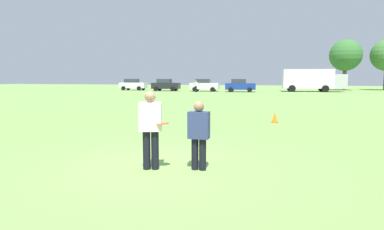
{
  "coord_description": "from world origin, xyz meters",
  "views": [
    {
      "loc": [
        2.54,
        -6.51,
        1.93
      ],
      "look_at": [
        0.28,
        1.84,
        0.95
      ],
      "focal_mm": 30.24,
      "sensor_mm": 36.0,
      "label": 1
    }
  ],
  "objects": [
    {
      "name": "frisbee",
      "position": [
        0.2,
        -0.23,
        0.99
      ],
      "size": [
        0.27,
        0.27,
        0.06
      ],
      "color": "#E54C33"
    },
    {
      "name": "parked_car_mid_right",
      "position": [
        -2.84,
        39.38,
        0.92
      ],
      "size": [
        4.31,
        2.44,
        1.82
      ],
      "color": "navy",
      "rests_on": "ground"
    },
    {
      "name": "tree_west_oak",
      "position": [
        12.47,
        49.75,
        5.51
      ],
      "size": [
        4.93,
        4.93,
        8.01
      ],
      "color": "brown",
      "rests_on": "ground"
    },
    {
      "name": "parked_car_near_left",
      "position": [
        -20.33,
        41.51,
        0.92
      ],
      "size": [
        4.31,
        2.44,
        1.82
      ],
      "color": "silver",
      "rests_on": "ground"
    },
    {
      "name": "ground_plane",
      "position": [
        0.0,
        0.0,
        0.0
      ],
      "size": [
        165.92,
        165.92,
        0.0
      ],
      "primitive_type": "plane",
      "color": "#6B9347"
    },
    {
      "name": "parked_car_mid_left",
      "position": [
        -14.25,
        40.11,
        0.92
      ],
      "size": [
        4.31,
        2.44,
        1.82
      ],
      "color": "black",
      "rests_on": "ground"
    },
    {
      "name": "box_truck",
      "position": [
        6.99,
        42.68,
        1.75
      ],
      "size": [
        8.64,
        3.38,
        3.18
      ],
      "color": "white",
      "rests_on": "ground"
    },
    {
      "name": "player_defender",
      "position": [
        0.93,
        -0.01,
        0.81
      ],
      "size": [
        0.43,
        0.25,
        1.46
      ],
      "color": "black",
      "rests_on": "ground"
    },
    {
      "name": "traffic_cone",
      "position": [
        2.38,
        7.96,
        0.23
      ],
      "size": [
        0.32,
        0.32,
        0.48
      ],
      "color": "#D8590C",
      "rests_on": "ground"
    },
    {
      "name": "player_thrower",
      "position": [
        -0.06,
        -0.23,
        0.93
      ],
      "size": [
        0.52,
        0.39,
        1.66
      ],
      "color": "black",
      "rests_on": "ground"
    },
    {
      "name": "bystander_sideline_watcher",
      "position": [
        -8.69,
        37.08,
        0.93
      ],
      "size": [
        0.49,
        0.51,
        1.64
      ],
      "color": "black",
      "rests_on": "ground"
    },
    {
      "name": "parked_car_center",
      "position": [
        -8.17,
        39.96,
        0.92
      ],
      "size": [
        4.31,
        2.44,
        1.82
      ],
      "color": "silver",
      "rests_on": "ground"
    }
  ]
}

